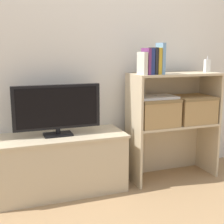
# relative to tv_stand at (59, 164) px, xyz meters

# --- Properties ---
(ground_plane) EXTENTS (16.00, 16.00, 0.00)m
(ground_plane) POSITION_rel_tv_stand_xyz_m (0.44, -0.20, -0.24)
(ground_plane) COLOR #A37F56
(wall_back) EXTENTS (10.00, 0.05, 2.40)m
(wall_back) POSITION_rel_tv_stand_xyz_m (0.44, 0.23, 0.96)
(wall_back) COLOR silver
(wall_back) RESTS_ON ground_plane
(tv_stand) EXTENTS (1.07, 0.42, 0.47)m
(tv_stand) POSITION_rel_tv_stand_xyz_m (0.00, 0.00, 0.00)
(tv_stand) COLOR #CCB793
(tv_stand) RESTS_ON ground_plane
(tv) EXTENTS (0.68, 0.14, 0.40)m
(tv) POSITION_rel_tv_stand_xyz_m (0.00, -0.00, 0.45)
(tv) COLOR black
(tv) RESTS_ON tv_stand
(bookshelf_lower_tier) EXTENTS (0.78, 0.34, 0.50)m
(bookshelf_lower_tier) POSITION_rel_tv_stand_xyz_m (1.02, 0.03, 0.07)
(bookshelf_lower_tier) COLOR #CCB793
(bookshelf_lower_tier) RESTS_ON ground_plane
(bookshelf_upper_tier) EXTENTS (0.78, 0.34, 0.44)m
(bookshelf_upper_tier) POSITION_rel_tv_stand_xyz_m (1.02, 0.03, 0.54)
(bookshelf_upper_tier) COLOR #CCB793
(bookshelf_upper_tier) RESTS_ON bookshelf_lower_tier
(book_ivory) EXTENTS (0.03, 0.14, 0.18)m
(book_ivory) POSITION_rel_tv_stand_xyz_m (0.67, -0.10, 0.79)
(book_ivory) COLOR silver
(book_ivory) RESTS_ON bookshelf_upper_tier
(book_plum) EXTENTS (0.02, 0.14, 0.21)m
(book_plum) POSITION_rel_tv_stand_xyz_m (0.71, -0.10, 0.81)
(book_plum) COLOR #6B2D66
(book_plum) RESTS_ON bookshelf_upper_tier
(book_navy) EXTENTS (0.03, 0.13, 0.21)m
(book_navy) POSITION_rel_tv_stand_xyz_m (0.74, -0.10, 0.81)
(book_navy) COLOR navy
(book_navy) RESTS_ON bookshelf_upper_tier
(book_charcoal) EXTENTS (0.02, 0.13, 0.21)m
(book_charcoal) POSITION_rel_tv_stand_xyz_m (0.77, -0.10, 0.81)
(book_charcoal) COLOR #232328
(book_charcoal) RESTS_ON bookshelf_upper_tier
(book_mustard) EXTENTS (0.03, 0.13, 0.21)m
(book_mustard) POSITION_rel_tv_stand_xyz_m (0.80, -0.10, 0.81)
(book_mustard) COLOR gold
(book_mustard) RESTS_ON bookshelf_upper_tier
(book_skyblue) EXTENTS (0.03, 0.13, 0.25)m
(book_skyblue) POSITION_rel_tv_stand_xyz_m (0.84, -0.10, 0.83)
(book_skyblue) COLOR #709ECC
(book_skyblue) RESTS_ON bookshelf_upper_tier
(baby_monitor) EXTENTS (0.05, 0.04, 0.14)m
(baby_monitor) POSITION_rel_tv_stand_xyz_m (1.35, -0.03, 0.76)
(baby_monitor) COLOR white
(baby_monitor) RESTS_ON bookshelf_upper_tier
(storage_basket_left) EXTENTS (0.35, 0.31, 0.24)m
(storage_basket_left) POSITION_rel_tv_stand_xyz_m (0.83, -0.04, 0.39)
(storage_basket_left) COLOR tan
(storage_basket_left) RESTS_ON bookshelf_lower_tier
(storage_basket_right) EXTENTS (0.35, 0.31, 0.24)m
(storage_basket_right) POSITION_rel_tv_stand_xyz_m (1.21, -0.04, 0.39)
(storage_basket_right) COLOR tan
(storage_basket_right) RESTS_ON bookshelf_lower_tier
(laptop) EXTENTS (0.34, 0.23, 0.02)m
(laptop) POSITION_rel_tv_stand_xyz_m (0.83, -0.04, 0.51)
(laptop) COLOR white
(laptop) RESTS_ON storage_basket_left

